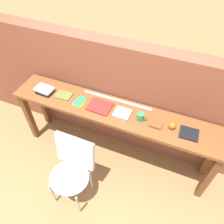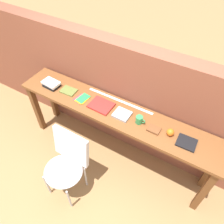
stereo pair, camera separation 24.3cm
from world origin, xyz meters
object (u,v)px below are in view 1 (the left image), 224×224
(pamphlet_pile_colourful, at_px, (79,102))
(book_repair_rightmost, at_px, (189,134))
(book_open_centre, at_px, (100,107))
(leather_journal_brown, at_px, (156,124))
(mug, at_px, (141,117))
(magazine_cycling, at_px, (64,95))
(book_stack_leftmost, at_px, (45,90))
(sports_ball_small, at_px, (172,125))
(chair_white_moulded, at_px, (71,168))

(pamphlet_pile_colourful, bearing_deg, book_repair_rightmost, 0.38)
(pamphlet_pile_colourful, relative_size, book_open_centre, 0.70)
(pamphlet_pile_colourful, height_order, leather_journal_brown, leather_journal_brown)
(pamphlet_pile_colourful, distance_m, mug, 0.75)
(magazine_cycling, distance_m, book_open_centre, 0.48)
(leather_journal_brown, bearing_deg, mug, 175.80)
(leather_journal_brown, bearing_deg, book_stack_leftmost, -179.24)
(magazine_cycling, xyz_separation_m, mug, (0.97, -0.01, 0.04))
(magazine_cycling, distance_m, mug, 0.97)
(sports_ball_small, bearing_deg, book_repair_rightmost, -5.25)
(magazine_cycling, bearing_deg, sports_ball_small, -2.77)
(book_stack_leftmost, relative_size, sports_ball_small, 2.89)
(book_open_centre, xyz_separation_m, leather_journal_brown, (0.66, -0.02, 0.00))
(chair_white_moulded, xyz_separation_m, book_repair_rightmost, (1.07, 0.65, 0.36))
(chair_white_moulded, xyz_separation_m, sports_ball_small, (0.89, 0.66, 0.39))
(mug, height_order, book_repair_rightmost, mug)
(leather_journal_brown, xyz_separation_m, sports_ball_small, (0.16, 0.03, 0.03))
(magazine_cycling, distance_m, pamphlet_pile_colourful, 0.23)
(magazine_cycling, xyz_separation_m, sports_ball_small, (1.31, -0.00, 0.03))
(book_open_centre, xyz_separation_m, mug, (0.49, -0.00, 0.03))
(book_open_centre, xyz_separation_m, sports_ball_small, (0.83, 0.01, 0.03))
(pamphlet_pile_colourful, xyz_separation_m, book_open_centre, (0.26, 0.02, 0.01))
(book_open_centre, height_order, mug, mug)
(book_stack_leftmost, bearing_deg, pamphlet_pile_colourful, 0.46)
(mug, bearing_deg, book_stack_leftmost, -179.25)
(book_stack_leftmost, bearing_deg, magazine_cycling, 7.04)
(chair_white_moulded, bearing_deg, magazine_cycling, 122.69)
(book_open_centre, distance_m, mug, 0.49)
(sports_ball_small, bearing_deg, magazine_cycling, 179.93)
(leather_journal_brown, distance_m, sports_ball_small, 0.17)
(book_repair_rightmost, bearing_deg, book_stack_leftmost, 178.54)
(chair_white_moulded, distance_m, book_repair_rightmost, 1.30)
(book_stack_leftmost, relative_size, book_repair_rightmost, 1.19)
(mug, distance_m, sports_ball_small, 0.34)
(book_open_centre, bearing_deg, leather_journal_brown, -0.12)
(sports_ball_small, relative_size, book_repair_rightmost, 0.41)
(magazine_cycling, bearing_deg, book_repair_rightmost, -3.39)
(book_stack_leftmost, relative_size, magazine_cycling, 1.19)
(book_open_centre, distance_m, sports_ball_small, 0.83)
(leather_journal_brown, bearing_deg, book_repair_rightmost, 2.67)
(leather_journal_brown, bearing_deg, chair_white_moulded, -137.81)
(magazine_cycling, height_order, sports_ball_small, sports_ball_small)
(chair_white_moulded, distance_m, magazine_cycling, 0.87)
(book_stack_leftmost, bearing_deg, sports_ball_small, 1.06)
(book_stack_leftmost, relative_size, mug, 2.06)
(leather_journal_brown, bearing_deg, magazine_cycling, 179.24)
(book_stack_leftmost, distance_m, sports_ball_small, 1.56)
(leather_journal_brown, distance_m, book_repair_rightmost, 0.34)
(chair_white_moulded, height_order, book_repair_rightmost, book_repair_rightmost)
(chair_white_moulded, xyz_separation_m, magazine_cycling, (-0.43, 0.67, 0.36))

